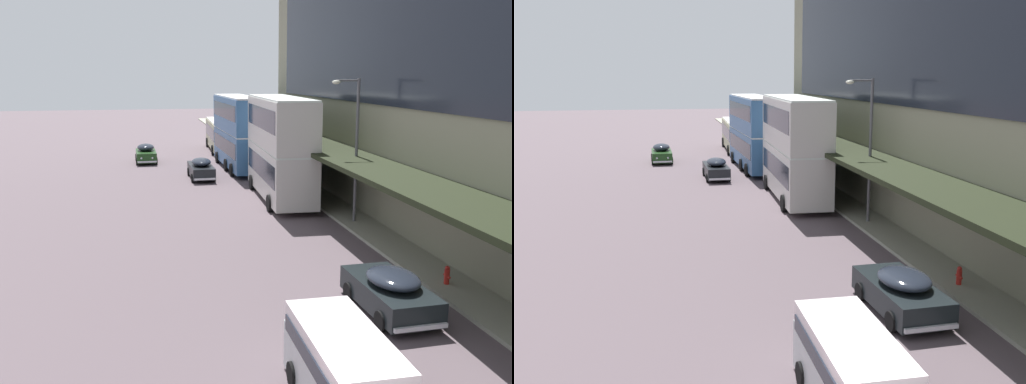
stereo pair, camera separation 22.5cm
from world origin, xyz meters
The scene contains 9 objects.
transit_bus_kerbside_front centered at (3.84, 36.70, 3.24)m, with size 2.86×10.82×6.01m.
transit_bus_kerbside_rear centered at (4.36, 24.62, 3.45)m, with size 3.03×10.24×6.40m.
transit_bus_kerbside_far centered at (4.16, 48.26, 1.80)m, with size 3.10×10.38×3.12m.
sedan_lead_mid centered at (3.73, 6.95, 0.76)m, with size 2.10×4.34×1.53m.
sedan_far_back centered at (-3.66, 41.87, 0.81)m, with size 1.91×4.36×1.66m.
sedan_second_mid centered at (0.29, 32.86, 0.79)m, with size 1.81×4.77×1.60m.
vw_van centered at (0.24, 2.06, 1.10)m, with size 1.92×4.56×1.96m.
street_lamp centered at (6.62, 18.02, 4.43)m, with size 1.50×0.28×7.41m.
fire_hydrant centered at (6.77, 8.61, 0.49)m, with size 0.20×0.40×0.70m.
Camera 1 is at (-4.20, -9.56, 7.81)m, focal length 40.00 mm.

